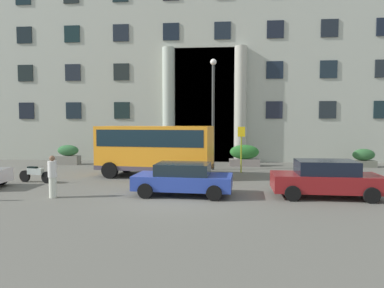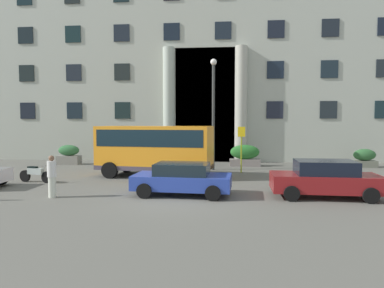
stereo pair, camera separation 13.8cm
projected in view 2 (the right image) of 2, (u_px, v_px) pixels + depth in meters
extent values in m
cube|color=#5B5951|center=(172.00, 200.00, 14.04)|extent=(80.00, 64.00, 0.12)
cube|color=#A8AC9D|center=(201.00, 55.00, 30.84)|extent=(34.45, 9.00, 18.20)
cube|color=black|center=(205.00, 105.00, 26.67)|extent=(4.58, 0.12, 8.78)
cylinder|color=#A5B0A2|center=(169.00, 105.00, 26.62)|extent=(0.92, 0.92, 8.78)
cylinder|color=#ACAB9C|center=(241.00, 105.00, 26.11)|extent=(0.92, 0.92, 8.78)
cube|color=black|center=(28.00, 111.00, 27.94)|extent=(1.25, 0.08, 1.30)
cube|color=black|center=(75.00, 111.00, 27.57)|extent=(1.25, 0.08, 1.30)
cube|color=black|center=(123.00, 110.00, 27.20)|extent=(1.25, 0.08, 1.30)
cube|color=black|center=(275.00, 110.00, 26.10)|extent=(1.25, 0.08, 1.30)
cube|color=black|center=(328.00, 110.00, 25.74)|extent=(1.25, 0.08, 1.30)
cube|color=black|center=(384.00, 110.00, 25.37)|extent=(1.25, 0.08, 1.30)
cube|color=black|center=(27.00, 73.00, 27.74)|extent=(1.25, 0.08, 1.30)
cube|color=black|center=(74.00, 73.00, 27.38)|extent=(1.25, 0.08, 1.30)
cube|color=black|center=(122.00, 72.00, 27.01)|extent=(1.25, 0.08, 1.30)
cube|color=black|center=(275.00, 70.00, 25.91)|extent=(1.25, 0.08, 1.30)
cube|color=black|center=(329.00, 69.00, 25.54)|extent=(1.25, 0.08, 1.30)
cube|color=black|center=(25.00, 35.00, 27.55)|extent=(1.25, 0.08, 1.30)
cube|color=black|center=(73.00, 34.00, 27.18)|extent=(1.25, 0.08, 1.30)
cube|color=black|center=(122.00, 33.00, 26.82)|extent=(1.25, 0.08, 1.30)
cube|color=black|center=(172.00, 32.00, 26.45)|extent=(1.25, 0.08, 1.30)
cube|color=black|center=(223.00, 30.00, 26.08)|extent=(1.25, 0.08, 1.30)
cube|color=black|center=(276.00, 29.00, 25.72)|extent=(1.25, 0.08, 1.30)
cube|color=black|center=(330.00, 28.00, 25.35)|extent=(1.25, 0.08, 1.30)
cube|color=orange|center=(155.00, 147.00, 19.56)|extent=(6.61, 3.15, 2.41)
cube|color=black|center=(155.00, 137.00, 19.52)|extent=(6.23, 3.13, 0.92)
cube|color=black|center=(209.00, 142.00, 18.88)|extent=(0.30, 2.01, 1.14)
cube|color=#4A414D|center=(155.00, 166.00, 19.63)|extent=(6.61, 3.19, 0.24)
cylinder|color=black|center=(198.00, 167.00, 20.34)|extent=(0.93, 0.39, 0.90)
cylinder|color=black|center=(189.00, 173.00, 17.99)|extent=(0.93, 0.39, 0.90)
cylinder|color=black|center=(127.00, 165.00, 21.28)|extent=(0.93, 0.39, 0.90)
cylinder|color=black|center=(110.00, 170.00, 18.93)|extent=(0.93, 0.39, 0.90)
cylinder|color=#95A01C|center=(241.00, 150.00, 21.01)|extent=(0.08, 0.08, 2.75)
cube|color=yellow|center=(242.00, 132.00, 20.91)|extent=(0.44, 0.03, 0.60)
cube|color=gray|center=(245.00, 163.00, 24.19)|extent=(2.11, 0.79, 0.49)
ellipsoid|color=#296F2B|center=(245.00, 152.00, 24.14)|extent=(2.02, 0.71, 1.02)
cube|color=#636557|center=(364.00, 164.00, 23.58)|extent=(1.56, 0.75, 0.45)
ellipsoid|color=#2D5E30|center=(365.00, 155.00, 23.53)|extent=(1.49, 0.67, 0.81)
cube|color=gray|center=(69.00, 160.00, 25.20)|extent=(1.63, 0.79, 0.63)
ellipsoid|color=#2F6638|center=(69.00, 150.00, 25.15)|extent=(1.57, 0.71, 0.79)
cube|color=#253C99|center=(182.00, 182.00, 14.64)|extent=(4.22, 2.12, 0.60)
cube|color=black|center=(182.00, 169.00, 14.61)|extent=(2.32, 1.77, 0.49)
cylinder|color=black|center=(217.00, 185.00, 15.34)|extent=(0.63, 0.24, 0.62)
cylinder|color=black|center=(213.00, 193.00, 13.53)|extent=(0.63, 0.24, 0.62)
cylinder|color=black|center=(156.00, 183.00, 15.79)|extent=(0.63, 0.24, 0.62)
cylinder|color=black|center=(144.00, 191.00, 13.98)|extent=(0.63, 0.24, 0.62)
cylinder|color=black|center=(1.00, 179.00, 17.00)|extent=(0.62, 0.21, 0.62)
cube|color=maroon|center=(325.00, 183.00, 14.15)|extent=(4.36, 1.98, 0.69)
cube|color=black|center=(325.00, 167.00, 14.11)|extent=(2.38, 1.69, 0.57)
cylinder|color=black|center=(354.00, 187.00, 14.90)|extent=(0.63, 0.22, 0.62)
cylinder|color=black|center=(371.00, 196.00, 13.08)|extent=(0.63, 0.22, 0.62)
cylinder|color=black|center=(285.00, 185.00, 15.27)|extent=(0.63, 0.22, 0.62)
cylinder|color=black|center=(292.00, 194.00, 13.45)|extent=(0.63, 0.22, 0.62)
cylinder|color=black|center=(47.00, 177.00, 17.45)|extent=(0.61, 0.23, 0.60)
cylinder|color=black|center=(25.00, 176.00, 17.87)|extent=(0.61, 0.25, 0.60)
cube|color=#B1BCB5|center=(36.00, 171.00, 17.64)|extent=(0.91, 0.43, 0.32)
cube|color=black|center=(33.00, 168.00, 17.69)|extent=(0.55, 0.31, 0.12)
cylinder|color=#A5A5A8|center=(45.00, 166.00, 17.45)|extent=(0.15, 0.54, 0.03)
cylinder|color=beige|center=(52.00, 187.00, 14.15)|extent=(0.30, 0.30, 0.85)
cylinder|color=silver|center=(52.00, 169.00, 14.10)|extent=(0.36, 0.36, 0.66)
sphere|color=brown|center=(51.00, 158.00, 14.07)|extent=(0.23, 0.23, 0.23)
cylinder|color=#363937|center=(213.00, 118.00, 22.08)|extent=(0.18, 0.18, 6.71)
sphere|color=white|center=(214.00, 62.00, 21.85)|extent=(0.40, 0.40, 0.40)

